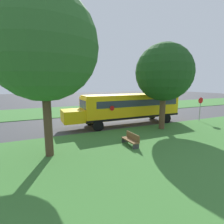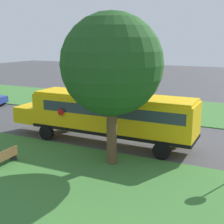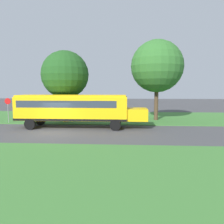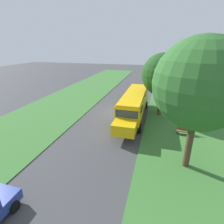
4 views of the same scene
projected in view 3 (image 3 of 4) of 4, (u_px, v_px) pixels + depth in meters
ground_plane at (53, 132)px, 18.84m from camera, size 120.00×120.00×0.00m
grass_verge at (78, 117)px, 28.75m from camera, size 12.00×80.00×0.08m
school_bus at (75, 108)px, 20.93m from camera, size 2.85×12.42×3.16m
oak_tree_beside_bus at (66, 75)px, 23.86m from camera, size 5.15×5.15×7.86m
oak_tree_roadside_mid at (158, 66)px, 25.11m from camera, size 6.02×6.02×9.33m
stop_sign at (8, 107)px, 23.62m from camera, size 0.08×0.68×2.74m
park_bench at (112, 116)px, 26.63m from camera, size 1.61×0.54×0.92m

